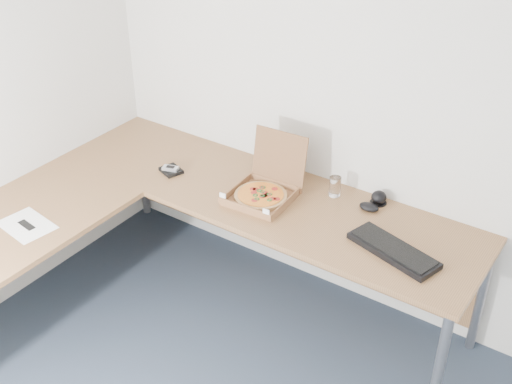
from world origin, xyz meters
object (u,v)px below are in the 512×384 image
Objects in this scene: desk at (166,215)px; pizza_box at (263,192)px; keyboard at (393,250)px; wallet at (171,170)px; drinking_glass at (335,186)px.

pizza_box reaches higher than desk.
keyboard is at bearing 16.36° from desk.
pizza_box is 3.07× the size of wallet.
pizza_box is 0.60m from wallet.
wallet is (-0.60, -0.06, -0.03)m from pizza_box.
drinking_glass is 0.57m from keyboard.
desk is 0.54m from pizza_box.
desk is at bearing -34.19° from wallet.
drinking_glass is at bearing 43.90° from desk.
wallet reaches higher than desk.
drinking_glass is (0.31, 0.25, 0.02)m from pizza_box.
pizza_box is at bearing 47.87° from desk.
pizza_box is at bearing -168.29° from keyboard.
keyboard is (1.15, 0.34, 0.04)m from desk.
desk is 5.42× the size of keyboard.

